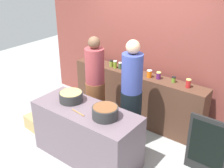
# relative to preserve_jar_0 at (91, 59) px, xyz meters

# --- Properties ---
(ground) EXTENTS (12.00, 12.00, 0.00)m
(ground) POSITION_rel_preserve_jar_0_xyz_m (1.07, -1.04, -1.05)
(ground) COLOR #929795
(storefront_wall) EXTENTS (4.80, 0.12, 3.00)m
(storefront_wall) POSITION_rel_preserve_jar_0_xyz_m (1.07, 0.41, 0.45)
(storefront_wall) COLOR brown
(storefront_wall) RESTS_ON ground
(display_shelf) EXTENTS (2.70, 0.36, 0.99)m
(display_shelf) POSITION_rel_preserve_jar_0_xyz_m (1.07, 0.06, -0.55)
(display_shelf) COLOR #4E3022
(display_shelf) RESTS_ON ground
(prep_table) EXTENTS (1.70, 0.70, 0.88)m
(prep_table) POSITION_rel_preserve_jar_0_xyz_m (1.07, -1.34, -0.61)
(prep_table) COLOR #63535C
(prep_table) RESTS_ON ground
(preserve_jar_0) EXTENTS (0.09, 0.09, 0.11)m
(preserve_jar_0) POSITION_rel_preserve_jar_0_xyz_m (0.00, 0.00, 0.00)
(preserve_jar_0) COLOR gold
(preserve_jar_0) RESTS_ON display_shelf
(preserve_jar_1) EXTENTS (0.08, 0.08, 0.13)m
(preserve_jar_1) POSITION_rel_preserve_jar_0_xyz_m (0.50, 0.04, 0.01)
(preserve_jar_1) COLOR olive
(preserve_jar_1) RESTS_ON display_shelf
(preserve_jar_2) EXTENTS (0.07, 0.07, 0.15)m
(preserve_jar_2) POSITION_rel_preserve_jar_0_xyz_m (0.60, 0.02, 0.02)
(preserve_jar_2) COLOR olive
(preserve_jar_2) RESTS_ON display_shelf
(preserve_jar_3) EXTENTS (0.07, 0.07, 0.12)m
(preserve_jar_3) POSITION_rel_preserve_jar_0_xyz_m (0.70, 0.06, 0.01)
(preserve_jar_3) COLOR #375436
(preserve_jar_3) RESTS_ON display_shelf
(preserve_jar_4) EXTENTS (0.08, 0.08, 0.12)m
(preserve_jar_4) POSITION_rel_preserve_jar_0_xyz_m (0.84, -0.00, 0.00)
(preserve_jar_4) COLOR #984E1F
(preserve_jar_4) RESTS_ON display_shelf
(preserve_jar_5) EXTENTS (0.09, 0.09, 0.14)m
(preserve_jar_5) POSITION_rel_preserve_jar_0_xyz_m (1.35, 0.03, 0.01)
(preserve_jar_5) COLOR orange
(preserve_jar_5) RESTS_ON display_shelf
(preserve_jar_6) EXTENTS (0.08, 0.08, 0.13)m
(preserve_jar_6) POSITION_rel_preserve_jar_0_xyz_m (1.51, 0.07, 0.01)
(preserve_jar_6) COLOR #581C59
(preserve_jar_6) RESTS_ON display_shelf
(preserve_jar_7) EXTENTS (0.07, 0.07, 0.10)m
(preserve_jar_7) POSITION_rel_preserve_jar_0_xyz_m (1.78, 0.10, -0.00)
(preserve_jar_7) COLOR olive
(preserve_jar_7) RESTS_ON display_shelf
(preserve_jar_8) EXTENTS (0.08, 0.08, 0.15)m
(preserve_jar_8) POSITION_rel_preserve_jar_0_xyz_m (2.06, 0.06, 0.02)
(preserve_jar_8) COLOR #B42222
(preserve_jar_8) RESTS_ON display_shelf
(cooking_pot_left) EXTENTS (0.37, 0.37, 0.15)m
(cooking_pot_left) POSITION_rel_preserve_jar_0_xyz_m (0.72, -1.28, -0.09)
(cooking_pot_left) COLOR #2D2D2D
(cooking_pot_left) RESTS_ON prep_table
(cooking_pot_center) EXTENTS (0.37, 0.37, 0.17)m
(cooking_pot_center) POSITION_rel_preserve_jar_0_xyz_m (1.45, -1.34, -0.08)
(cooking_pot_center) COLOR #2D2D2D
(cooking_pot_center) RESTS_ON prep_table
(wooden_spoon) EXTENTS (0.27, 0.05, 0.02)m
(wooden_spoon) POSITION_rel_preserve_jar_0_xyz_m (1.05, -1.49, -0.16)
(wooden_spoon) COLOR #9E703D
(wooden_spoon) RESTS_ON prep_table
(cook_with_tongs) EXTENTS (0.34, 0.34, 1.79)m
(cook_with_tongs) POSITION_rel_preserve_jar_0_xyz_m (0.71, -0.69, -0.23)
(cook_with_tongs) COLOR brown
(cook_with_tongs) RESTS_ON ground
(cook_in_cap) EXTENTS (0.34, 0.34, 1.85)m
(cook_in_cap) POSITION_rel_preserve_jar_0_xyz_m (1.43, -0.65, -0.20)
(cook_in_cap) COLOR black
(cook_in_cap) RESTS_ON ground
(bread_crate) EXTENTS (0.43, 0.36, 0.26)m
(bread_crate) POSITION_rel_preserve_jar_0_xyz_m (-0.22, -1.30, -0.92)
(bread_crate) COLOR tan
(bread_crate) RESTS_ON ground
(chalkboard_sign) EXTENTS (0.60, 0.05, 0.94)m
(chalkboard_sign) POSITION_rel_preserve_jar_0_xyz_m (2.69, -0.57, -0.57)
(chalkboard_sign) COLOR black
(chalkboard_sign) RESTS_ON ground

